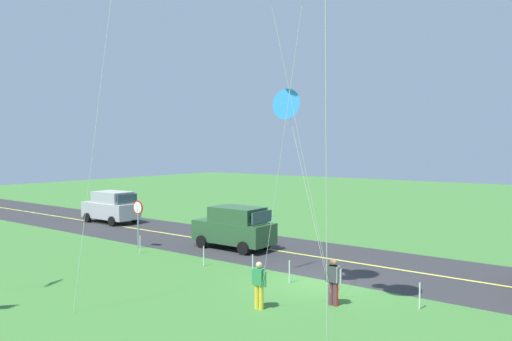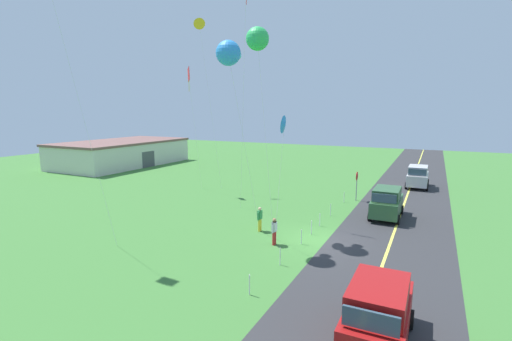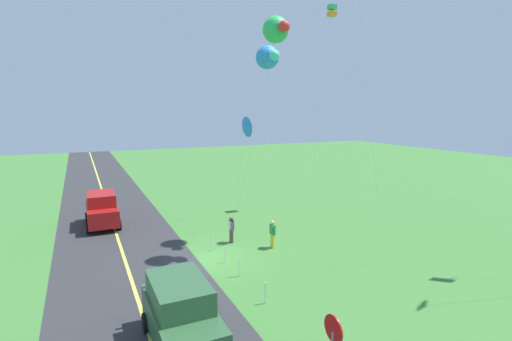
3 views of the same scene
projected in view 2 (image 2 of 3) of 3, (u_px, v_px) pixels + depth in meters
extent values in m
cube|color=#3D7533|center=(318.00, 241.00, 22.07)|extent=(120.00, 120.00, 0.10)
cube|color=#2D2D30|center=(387.00, 251.00, 20.32)|extent=(120.00, 7.00, 0.00)
cube|color=#E5E04C|center=(387.00, 251.00, 20.32)|extent=(120.00, 0.16, 0.00)
cube|color=#2D5633|center=(387.00, 206.00, 26.65)|extent=(4.40, 1.90, 1.10)
cube|color=#2D5633|center=(387.00, 194.00, 26.27)|extent=(2.73, 1.75, 0.80)
cube|color=#334756|center=(389.00, 191.00, 27.24)|extent=(0.10, 1.62, 0.64)
cube|color=#334756|center=(384.00, 198.00, 24.84)|extent=(0.10, 1.62, 0.60)
cylinder|color=black|center=(376.00, 207.00, 28.42)|extent=(0.68, 0.22, 0.68)
cylinder|color=black|center=(402.00, 210.00, 27.59)|extent=(0.68, 0.22, 0.68)
cylinder|color=black|center=(370.00, 216.00, 25.89)|extent=(0.68, 0.22, 0.68)
cylinder|color=black|center=(398.00, 220.00, 25.06)|extent=(0.68, 0.22, 0.68)
cube|color=maroon|center=(378.00, 318.00, 12.16)|extent=(4.40, 1.90, 1.10)
cube|color=maroon|center=(379.00, 295.00, 11.79)|extent=(2.73, 1.75, 0.80)
cube|color=#334756|center=(383.00, 282.00, 12.75)|extent=(0.10, 1.62, 0.64)
cube|color=#334756|center=(370.00, 321.00, 10.35)|extent=(0.10, 1.62, 0.60)
cylinder|color=black|center=(357.00, 307.00, 13.93)|extent=(0.68, 0.22, 0.68)
cylinder|color=black|center=(410.00, 319.00, 13.10)|extent=(0.68, 0.22, 0.68)
cube|color=#B7B7BC|center=(417.00, 179.00, 37.20)|extent=(4.40, 1.90, 1.10)
cube|color=#B7B7BC|center=(418.00, 170.00, 36.82)|extent=(2.73, 1.75, 0.80)
cube|color=#334756|center=(419.00, 168.00, 37.78)|extent=(0.10, 1.62, 0.64)
cube|color=#334756|center=(417.00, 172.00, 35.39)|extent=(0.10, 1.62, 0.60)
cylinder|color=black|center=(408.00, 181.00, 38.96)|extent=(0.68, 0.22, 0.68)
cylinder|color=black|center=(428.00, 182.00, 38.13)|extent=(0.68, 0.22, 0.68)
cylinder|color=black|center=(406.00, 186.00, 36.43)|extent=(0.68, 0.22, 0.68)
cylinder|color=black|center=(427.00, 187.00, 35.60)|extent=(0.68, 0.22, 0.68)
cylinder|color=gray|center=(356.00, 189.00, 31.62)|extent=(0.08, 0.08, 2.10)
cylinder|color=red|center=(357.00, 176.00, 31.44)|extent=(0.76, 0.04, 0.76)
cylinder|color=white|center=(357.00, 176.00, 31.45)|extent=(0.62, 0.01, 0.62)
cylinder|color=yellow|center=(259.00, 225.00, 23.59)|extent=(0.16, 0.16, 0.82)
cylinder|color=yellow|center=(260.00, 225.00, 23.75)|extent=(0.16, 0.16, 0.82)
cube|color=#338C4C|center=(260.00, 215.00, 23.56)|extent=(0.36, 0.22, 0.56)
cylinder|color=#338C4C|center=(258.00, 216.00, 23.35)|extent=(0.10, 0.10, 0.52)
cylinder|color=#338C4C|center=(261.00, 215.00, 23.78)|extent=(0.10, 0.10, 0.52)
sphere|color=#D8AD84|center=(260.00, 209.00, 23.49)|extent=(0.22, 0.22, 0.22)
cylinder|color=red|center=(274.00, 238.00, 21.18)|extent=(0.16, 0.16, 0.82)
cylinder|color=red|center=(275.00, 237.00, 21.33)|extent=(0.16, 0.16, 0.82)
cube|color=silver|center=(274.00, 227.00, 21.14)|extent=(0.36, 0.22, 0.56)
cylinder|color=silver|center=(273.00, 229.00, 20.94)|extent=(0.10, 0.10, 0.52)
cylinder|color=silver|center=(276.00, 226.00, 21.36)|extent=(0.10, 0.10, 0.52)
sphere|color=#9E704C|center=(274.00, 220.00, 21.08)|extent=(0.22, 0.22, 0.22)
cylinder|color=#3F3F47|center=(274.00, 238.00, 21.20)|extent=(0.16, 0.16, 0.82)
cylinder|color=#3F3F47|center=(275.00, 237.00, 21.36)|extent=(0.16, 0.16, 0.82)
cube|color=#3F3F47|center=(274.00, 226.00, 21.16)|extent=(0.36, 0.22, 0.56)
cylinder|color=#3F3F47|center=(273.00, 228.00, 20.96)|extent=(0.10, 0.10, 0.52)
cylinder|color=#3F3F47|center=(276.00, 226.00, 21.39)|extent=(0.10, 0.10, 0.52)
sphere|color=brown|center=(274.00, 220.00, 21.10)|extent=(0.22, 0.22, 0.22)
cylinder|color=silver|center=(245.00, 149.00, 21.97)|extent=(2.40, 0.83, 10.95)
sphere|color=#2D8CE5|center=(228.00, 53.00, 20.20)|extent=(1.40, 1.40, 1.40)
sphere|color=#4CD8D8|center=(236.00, 55.00, 21.00)|extent=(0.60, 0.60, 0.60)
cylinder|color=silver|center=(266.00, 141.00, 21.55)|extent=(1.78, 1.98, 12.05)
sphere|color=green|center=(257.00, 39.00, 21.78)|extent=(1.40, 1.40, 1.40)
sphere|color=red|center=(264.00, 41.00, 22.58)|extent=(0.60, 0.60, 0.60)
cylinder|color=silver|center=(279.00, 184.00, 21.61)|extent=(1.81, 0.19, 6.95)
cone|color=#2D8CE5|center=(284.00, 125.00, 21.88)|extent=(1.12, 0.39, 1.11)
cylinder|color=silver|center=(82.00, 111.00, 19.90)|extent=(1.28, 2.69, 15.56)
cylinder|color=silver|center=(195.00, 134.00, 35.32)|extent=(1.62, 0.03, 11.15)
cube|color=red|center=(189.00, 74.00, 33.71)|extent=(0.83, 0.82, 1.36)
cylinder|color=yellow|center=(189.00, 84.00, 33.85)|extent=(0.04, 0.04, 1.40)
cylinder|color=silver|center=(243.00, 104.00, 27.18)|extent=(1.66, 1.50, 16.61)
cylinder|color=silver|center=(211.00, 109.00, 35.60)|extent=(0.85, 1.67, 15.88)
cone|color=yellow|center=(199.00, 24.00, 34.30)|extent=(0.76, 1.11, 1.11)
cube|color=beige|center=(122.00, 154.00, 52.60)|extent=(18.00, 10.00, 3.20)
cube|color=brown|center=(121.00, 142.00, 52.32)|extent=(18.36, 10.20, 0.30)
cube|color=#4C4C51|center=(148.00, 159.00, 50.52)|extent=(2.40, 0.12, 2.20)
cylinder|color=silver|center=(249.00, 285.00, 15.44)|extent=(0.05, 0.05, 0.90)
cylinder|color=silver|center=(280.00, 257.00, 18.44)|extent=(0.05, 0.05, 0.90)
cylinder|color=silver|center=(301.00, 237.00, 21.33)|extent=(0.05, 0.05, 0.90)
cylinder|color=silver|center=(311.00, 227.00, 23.04)|extent=(0.05, 0.05, 0.90)
cylinder|color=silver|center=(320.00, 220.00, 24.67)|extent=(0.05, 0.05, 0.90)
cylinder|color=silver|center=(331.00, 210.00, 27.16)|extent=(0.05, 0.05, 0.90)
cylinder|color=silver|center=(344.00, 197.00, 31.08)|extent=(0.05, 0.05, 0.90)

